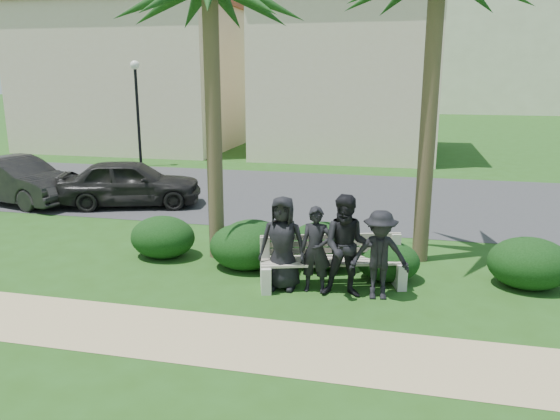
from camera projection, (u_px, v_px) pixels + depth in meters
The scene contains 19 objects.
ground at pixel (292, 296), 9.54m from camera, with size 160.00×160.00×0.00m, color #234B15.
footpath at pixel (266, 344), 7.84m from camera, with size 30.00×1.60×0.01m, color tan.
asphalt_street at pixel (345, 198), 17.10m from camera, with size 160.00×8.00×0.01m, color #2D2D30.
stucco_bldg_left at pixel (138, 76), 28.29m from camera, with size 10.40×8.40×7.30m.
stucco_bldg_right at pixel (350, 76), 25.87m from camera, with size 8.40×8.40×7.30m.
street_lamp at pixel (137, 95), 22.14m from camera, with size 0.36×0.36×4.29m.
park_bench at pixel (333, 265), 9.87m from camera, with size 2.77×1.34×0.91m.
man_a at pixel (283, 243), 9.69m from camera, with size 0.83×0.54×1.70m, color black.
man_b at pixel (316, 250), 9.57m from camera, with size 0.56×0.37×1.55m, color black.
man_c at pixel (347, 246), 9.33m from camera, with size 0.88×0.69×1.81m, color black.
man_d at pixel (380, 255), 9.27m from camera, with size 1.01×0.58×1.56m, color black.
hedge_a at pixel (163, 236), 11.52m from camera, with size 1.38×1.14×0.90m, color black.
hedge_b at pixel (253, 241), 11.16m from camera, with size 1.41×1.16×0.92m, color black.
hedge_c at pixel (245, 245), 10.84m from camera, with size 1.43×1.18×0.93m, color black.
hedge_d at pixel (323, 244), 10.91m from camera, with size 1.44×1.19×0.94m, color black.
hedge_e at pixel (388, 260), 10.23m from camera, with size 1.18×0.98×0.77m, color black.
hedge_f at pixel (529, 262), 9.86m from camera, with size 1.46×1.20×0.95m, color black.
car_a at pixel (131, 183), 15.88m from camera, with size 1.62×4.03×1.37m, color black.
car_b at pixel (16, 181), 16.23m from camera, with size 1.45×4.16×1.37m, color black.
Camera 1 is at (1.81, -8.70, 3.79)m, focal length 35.00 mm.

